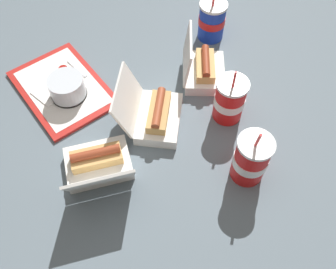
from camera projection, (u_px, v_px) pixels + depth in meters
ground_plane at (156, 143)px, 1.20m from camera, size 3.20×3.20×0.00m
food_tray at (63, 88)px, 1.32m from camera, size 0.42×0.34×0.01m
cake_container at (67, 88)px, 1.26m from camera, size 0.12×0.12×0.07m
ketchup_cup at (64, 70)px, 1.34m from camera, size 0.04×0.04×0.02m
napkin_stack at (50, 91)px, 1.30m from camera, size 0.13×0.13×0.00m
plastic_fork at (77, 68)px, 1.36m from camera, size 0.11×0.05×0.00m
clamshell_hotdog_front at (98, 164)px, 1.11m from camera, size 0.23×0.22×0.17m
clamshell_hotdog_right at (155, 114)px, 1.21m from camera, size 0.27×0.27×0.17m
clamshell_hotdog_left at (203, 69)px, 1.32m from camera, size 0.23×0.21×0.18m
soda_cup_right at (230, 100)px, 1.19m from camera, size 0.10×0.10×0.22m
soda_cup_center at (251, 159)px, 1.07m from camera, size 0.10×0.10×0.23m
soda_cup_back at (212, 20)px, 1.41m from camera, size 0.10×0.10×0.21m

